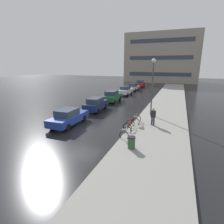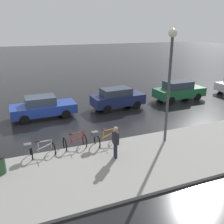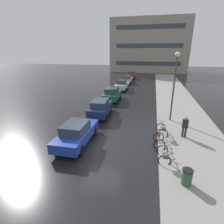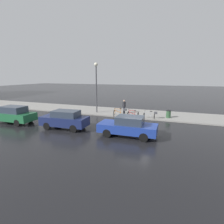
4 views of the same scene
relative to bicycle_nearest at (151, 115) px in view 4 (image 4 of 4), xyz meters
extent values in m
plane|color=black|center=(-3.86, 0.72, -0.48)|extent=(140.00, 140.00, 0.00)
cube|color=gray|center=(2.14, 10.72, -0.41)|extent=(4.80, 60.00, 0.14)
torus|color=black|center=(-0.05, 0.69, -0.13)|extent=(0.71, 0.11, 0.71)
torus|color=black|center=(0.03, -0.38, -0.13)|extent=(0.71, 0.11, 0.71)
cube|color=#ADAFB5|center=(0.00, -0.03, 0.12)|extent=(0.04, 0.04, 0.50)
cube|color=#ADAFB5|center=(-0.04, 0.61, 0.15)|extent=(0.04, 0.04, 0.55)
cube|color=#ADAFB5|center=(-0.02, 0.29, 0.36)|extent=(0.08, 0.64, 0.04)
cube|color=#ADAFB5|center=(-0.02, 0.26, 0.07)|extent=(0.09, 0.73, 0.26)
ellipsoid|color=black|center=(0.00, -0.03, 0.41)|extent=(0.16, 0.27, 0.07)
cylinder|color=black|center=(-0.04, 0.61, 0.45)|extent=(0.50, 0.06, 0.03)
cube|color=#4C4C51|center=(0.03, -0.50, 0.28)|extent=(0.30, 0.36, 0.22)
torus|color=black|center=(-0.24, 2.34, -0.10)|extent=(0.75, 0.08, 0.75)
torus|color=black|center=(-0.22, 1.29, -0.10)|extent=(0.75, 0.08, 0.75)
cube|color=red|center=(-0.22, 1.63, 0.15)|extent=(0.04, 0.04, 0.51)
cube|color=red|center=(-0.24, 2.26, 0.20)|extent=(0.04, 0.04, 0.61)
cube|color=red|center=(-0.23, 1.95, 0.41)|extent=(0.05, 0.64, 0.04)
cube|color=red|center=(-0.23, 1.92, 0.10)|extent=(0.06, 0.72, 0.26)
ellipsoid|color=black|center=(-0.22, 1.63, 0.43)|extent=(0.15, 0.26, 0.07)
cylinder|color=black|center=(-0.24, 2.26, 0.52)|extent=(0.50, 0.04, 0.03)
torus|color=black|center=(-0.04, 4.02, -0.10)|extent=(0.76, 0.13, 0.75)
torus|color=black|center=(0.07, 2.93, -0.10)|extent=(0.76, 0.13, 0.75)
cube|color=orange|center=(0.03, 3.28, 0.18)|extent=(0.04, 0.04, 0.57)
cube|color=orange|center=(-0.03, 3.94, 0.18)|extent=(0.04, 0.04, 0.57)
cube|color=orange|center=(0.00, 3.61, 0.43)|extent=(0.10, 0.66, 0.04)
cube|color=orange|center=(0.01, 3.59, 0.13)|extent=(0.11, 0.75, 0.27)
ellipsoid|color=black|center=(0.03, 3.28, 0.50)|extent=(0.16, 0.27, 0.07)
cylinder|color=black|center=(-0.03, 3.94, 0.49)|extent=(0.50, 0.08, 0.03)
cube|color=#4C4C51|center=(0.08, 2.81, 0.37)|extent=(0.31, 0.37, 0.22)
cube|color=navy|center=(-5.71, 0.98, 0.16)|extent=(1.83, 4.42, 0.64)
cube|color=#2D3847|center=(-5.70, 0.81, 0.77)|extent=(1.48, 2.01, 0.58)
cylinder|color=black|center=(-6.51, 2.33, -0.16)|extent=(0.23, 0.64, 0.64)
cylinder|color=black|center=(-4.94, 2.35, -0.16)|extent=(0.23, 0.64, 0.64)
cylinder|color=black|center=(-6.47, -0.39, -0.16)|extent=(0.23, 0.64, 0.64)
cylinder|color=black|center=(-4.90, -0.37, -0.16)|extent=(0.23, 0.64, 0.64)
cube|color=navy|center=(-5.70, 6.60, 0.22)|extent=(1.90, 4.14, 0.75)
cube|color=#2D3847|center=(-5.69, 6.44, 0.86)|extent=(1.50, 2.28, 0.53)
cylinder|color=black|center=(-6.50, 7.82, -0.16)|extent=(0.25, 0.65, 0.64)
cylinder|color=black|center=(-5.02, 7.90, -0.16)|extent=(0.25, 0.65, 0.64)
cylinder|color=black|center=(-6.37, 5.30, -0.16)|extent=(0.25, 0.65, 0.64)
cylinder|color=black|center=(-4.89, 5.38, -0.16)|extent=(0.25, 0.65, 0.64)
cube|color=#1E6038|center=(-5.84, 12.42, 0.20)|extent=(1.85, 4.43, 0.73)
cube|color=#2D3847|center=(-5.84, 12.24, 0.87)|extent=(1.49, 2.30, 0.61)
cylinder|color=black|center=(-5.08, 13.79, -0.16)|extent=(0.23, 0.64, 0.64)
cylinder|color=black|center=(-6.60, 11.04, -0.16)|extent=(0.23, 0.64, 0.64)
cylinder|color=black|center=(-5.03, 11.07, -0.16)|extent=(0.23, 0.64, 0.64)
cylinder|color=#1E2333|center=(1.47, 3.35, -0.05)|extent=(0.14, 0.14, 0.87)
cylinder|color=#1E2333|center=(1.65, 3.32, -0.05)|extent=(0.14, 0.14, 0.87)
cube|color=#232328|center=(1.56, 3.33, 0.69)|extent=(0.43, 0.30, 0.61)
sphere|color=tan|center=(1.56, 3.33, 1.13)|extent=(0.22, 0.22, 0.22)
cylinder|color=#424247|center=(0.87, 6.57, 2.33)|extent=(0.14, 0.14, 5.61)
sphere|color=#F2EACC|center=(0.87, 6.57, 5.30)|extent=(0.42, 0.42, 0.42)
cylinder|color=#2D5133|center=(0.94, -1.73, -0.04)|extent=(0.47, 0.47, 0.87)
cylinder|color=black|center=(0.94, -1.73, 0.42)|extent=(0.50, 0.50, 0.06)
camera|label=1|loc=(3.49, -11.82, 4.88)|focal=28.00mm
camera|label=2|loc=(11.29, -0.79, 5.63)|focal=40.00mm
camera|label=3|loc=(-0.95, -8.96, 5.56)|focal=28.00mm
camera|label=4|loc=(-18.05, -2.23, 4.07)|focal=28.00mm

